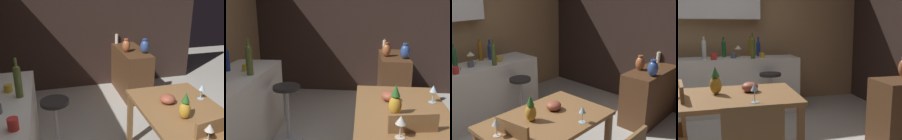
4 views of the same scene
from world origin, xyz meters
TOP-DOWN VIEW (x-y plane):
  - wall_side_right at (2.55, 0.30)m, footprint 0.10×4.40m
  - dining_table at (-0.07, -0.30)m, footprint 1.27×0.83m
  - sideboard_cabinet at (2.00, -0.44)m, footprint 1.10×0.44m
  - bar_stool at (0.55, 0.95)m, footprint 0.34×0.34m
  - wine_glass_left at (0.12, -0.61)m, footprint 0.07×0.07m
  - wine_glass_right at (-0.59, -0.21)m, footprint 0.08×0.08m
  - pineapple_centerpiece at (-0.20, -0.22)m, footprint 0.11×0.11m
  - fruit_bowl at (0.12, -0.21)m, footprint 0.17×0.17m
  - wine_bottle_olive at (0.34, 1.28)m, footprint 0.07×0.07m
  - cup_red at (-0.25, 1.29)m, footprint 0.12×0.09m
  - cup_mustard at (0.50, 1.40)m, footprint 0.12×0.08m
  - pillar_candle_tall at (2.47, -0.32)m, footprint 0.06×0.06m
  - vase_copper at (1.86, -0.31)m, footprint 0.13×0.13m
  - vase_ceramic_blue at (1.71, -0.58)m, footprint 0.15×0.15m

SIDE VIEW (x-z plane):
  - bar_stool at x=0.55m, z-range 0.02..0.74m
  - sideboard_cabinet at x=2.00m, z-range 0.00..0.82m
  - dining_table at x=-0.07m, z-range 0.28..1.02m
  - fruit_bowl at x=0.12m, z-range 0.74..0.84m
  - pineapple_centerpiece at x=-0.20m, z-range 0.72..0.99m
  - wine_glass_left at x=0.12m, z-range 0.78..0.95m
  - wine_glass_right at x=-0.59m, z-range 0.78..0.95m
  - pillar_candle_tall at x=2.47m, z-range 0.81..1.00m
  - vase_copper at x=1.86m, z-range 0.81..1.04m
  - vase_ceramic_blue at x=1.71m, z-range 0.81..1.06m
  - cup_mustard at x=0.50m, z-range 0.90..0.98m
  - cup_red at x=-0.25m, z-range 0.90..1.00m
  - wine_bottle_olive at x=0.34m, z-range 0.88..1.28m
  - wall_side_right at x=2.55m, z-range 0.00..2.60m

